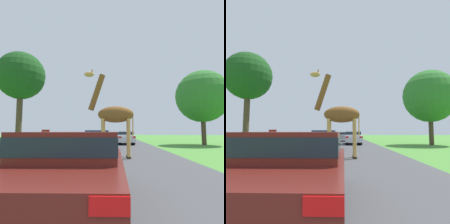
% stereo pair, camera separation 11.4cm
% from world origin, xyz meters
% --- Properties ---
extents(road, '(8.13, 120.00, 0.00)m').
position_xyz_m(road, '(0.00, 30.00, 0.00)').
color(road, '#424244').
rests_on(road, ground).
extents(giraffe_near_road, '(2.75, 0.89, 4.91)m').
position_xyz_m(giraffe_near_road, '(0.23, 11.34, 2.30)').
color(giraffe_near_road, tan).
rests_on(giraffe_near_road, ground).
extents(car_lead_maroon, '(1.87, 4.37, 1.41)m').
position_xyz_m(car_lead_maroon, '(-0.43, 4.35, 0.75)').
color(car_lead_maroon, '#561914').
rests_on(car_lead_maroon, ground).
extents(car_queue_right, '(1.99, 4.79, 1.51)m').
position_xyz_m(car_queue_right, '(-1.10, 16.90, 0.79)').
color(car_queue_right, navy).
rests_on(car_queue_right, ground).
extents(car_queue_left, '(1.85, 4.18, 1.33)m').
position_xyz_m(car_queue_left, '(0.49, 30.06, 0.72)').
color(car_queue_left, gray).
rests_on(car_queue_left, ground).
extents(car_far_ahead, '(1.77, 4.59, 1.45)m').
position_xyz_m(car_far_ahead, '(1.52, 23.15, 0.78)').
color(car_far_ahead, silver).
rests_on(car_far_ahead, ground).
extents(tree_left_edge, '(5.58, 5.58, 7.97)m').
position_xyz_m(tree_left_edge, '(9.69, 21.87, 5.17)').
color(tree_left_edge, '#4C3828').
rests_on(tree_left_edge, ground).
extents(tree_centre_back, '(4.32, 4.32, 8.66)m').
position_xyz_m(tree_centre_back, '(-8.31, 18.18, 6.43)').
color(tree_centre_back, '#4C3828').
rests_on(tree_centre_back, ground).
extents(sign_post, '(0.70, 0.08, 1.58)m').
position_xyz_m(sign_post, '(-5.85, 18.14, 1.10)').
color(sign_post, '#4C3823').
rests_on(sign_post, ground).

